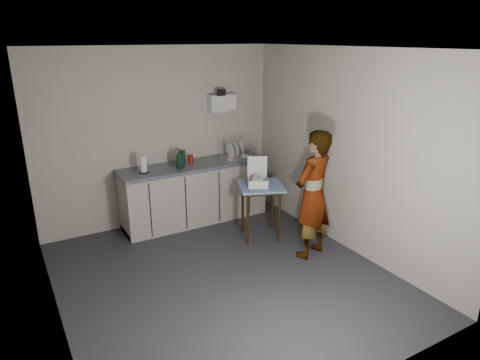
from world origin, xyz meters
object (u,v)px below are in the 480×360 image
bakery_box (258,179)px  paper_towel (143,164)px  side_table (261,192)px  standing_man (313,195)px  soap_bottle (180,159)px  dish_rack (235,154)px  dark_bottle (183,158)px  soda_can (191,159)px  kitchen_counter (195,194)px

bakery_box → paper_towel: bearing=173.4°
side_table → bakery_box: (-0.04, 0.02, 0.18)m
standing_man → paper_towel: (-1.62, 1.70, 0.20)m
paper_towel → bakery_box: bearing=-35.0°
soap_bottle → bakery_box: 1.18m
dish_rack → bakery_box: dish_rack is taller
dark_bottle → bakery_box: bakery_box is taller
dark_bottle → bakery_box: size_ratio=0.63×
paper_towel → bakery_box: paper_towel is taller
soda_can → paper_towel: bearing=-173.7°
bakery_box → soda_can: bearing=147.4°
standing_man → bakery_box: bearing=-86.4°
side_table → dish_rack: (0.13, 0.94, 0.31)m
standing_man → bakery_box: standing_man is taller
soap_bottle → paper_towel: size_ratio=1.15×
kitchen_counter → dark_bottle: dark_bottle is taller
kitchen_counter → standing_man: 1.98m
dark_bottle → standing_man: bearing=-59.4°
side_table → soda_can: size_ratio=5.71×
dish_rack → kitchen_counter: bearing=177.5°
kitchen_counter → dish_rack: (0.69, -0.03, 0.55)m
dark_bottle → side_table: bearing=-52.0°
standing_man → dark_bottle: bearing=-77.7°
side_table → standing_man: (0.28, -0.77, 0.16)m
soap_bottle → dish_rack: 0.96m
bakery_box → soap_bottle: bearing=161.1°
side_table → standing_man: standing_man is taller
standing_man → dish_rack: size_ratio=3.92×
side_table → bakery_box: size_ratio=2.04×
soda_can → dark_bottle: dark_bottle is taller
soap_bottle → soda_can: soap_bottle is taller
soap_bottle → dish_rack: size_ratio=0.68×
soap_bottle → soda_can: 0.28m
soap_bottle → bakery_box: soap_bottle is taller
side_table → dish_rack: 1.00m
soda_can → paper_towel: 0.76m
paper_towel → dish_rack: size_ratio=0.59×
dark_bottle → dish_rack: 0.87m
kitchen_counter → paper_towel: 0.98m
kitchen_counter → dish_rack: 0.89m
side_table → paper_towel: size_ratio=3.12×
kitchen_counter → dark_bottle: bearing=-172.8°
standing_man → soda_can: bearing=-82.4°
standing_man → dish_rack: standing_man is taller
paper_towel → dish_rack: 1.47m
soap_bottle → bakery_box: bearing=-47.4°
soda_can → dish_rack: (0.72, -0.07, -0.00)m
standing_man → kitchen_counter: bearing=-82.6°
kitchen_counter → standing_man: standing_man is taller
kitchen_counter → dark_bottle: size_ratio=9.40×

